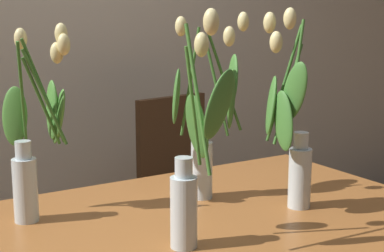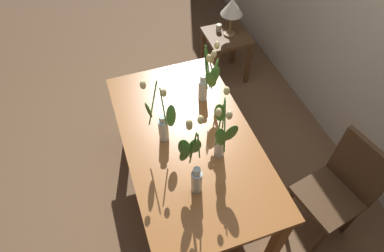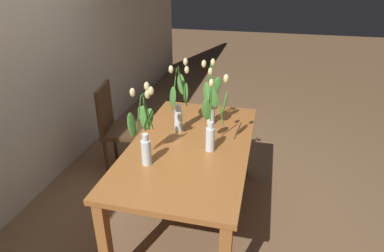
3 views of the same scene
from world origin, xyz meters
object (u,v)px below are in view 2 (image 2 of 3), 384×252
at_px(pillar_candle, 219,28).
at_px(table_lamp, 232,8).
at_px(tulip_vase_2, 208,80).
at_px(dining_chair, 340,187).
at_px(side_table, 226,44).
at_px(tulip_vase_3, 162,123).
at_px(tulip_vase_0, 194,166).
at_px(dining_table, 189,146).
at_px(tulip_vase_1, 221,137).

bearing_deg(pillar_candle, table_lamp, 38.74).
bearing_deg(tulip_vase_2, pillar_candle, 153.18).
relative_size(dining_chair, side_table, 1.69).
bearing_deg(pillar_candle, tulip_vase_3, -35.71).
height_order(tulip_vase_0, pillar_candle, tulip_vase_0).
bearing_deg(tulip_vase_3, tulip_vase_0, 11.93).
xyz_separation_m(tulip_vase_0, tulip_vase_3, (-0.40, -0.08, -0.03)).
relative_size(dining_table, dining_chair, 1.72).
xyz_separation_m(tulip_vase_2, table_lamp, (-0.99, 0.63, -0.10)).
bearing_deg(dining_chair, table_lamp, -178.73).
height_order(tulip_vase_3, side_table, tulip_vase_3).
relative_size(side_table, table_lamp, 1.38).
relative_size(tulip_vase_2, side_table, 1.00).
relative_size(tulip_vase_0, dining_chair, 0.63).
bearing_deg(tulip_vase_2, tulip_vase_0, -27.08).
xyz_separation_m(tulip_vase_3, table_lamp, (-1.25, 1.05, -0.07)).
xyz_separation_m(dining_table, dining_chair, (0.60, 0.92, -0.12)).
height_order(tulip_vase_1, dining_chair, tulip_vase_1).
bearing_deg(tulip_vase_2, tulip_vase_1, -11.36).
distance_m(tulip_vase_2, dining_chair, 1.20).
relative_size(tulip_vase_1, dining_chair, 0.62).
bearing_deg(tulip_vase_0, tulip_vase_2, 152.92).
relative_size(tulip_vase_0, pillar_candle, 7.86).
bearing_deg(dining_table, tulip_vase_2, 140.60).
relative_size(tulip_vase_1, side_table, 1.05).
bearing_deg(dining_table, tulip_vase_0, -13.99).
relative_size(dining_chair, table_lamp, 2.34).
bearing_deg(dining_chair, tulip_vase_3, -120.32).
bearing_deg(tulip_vase_3, dining_table, 76.19).
height_order(tulip_vase_2, tulip_vase_3, tulip_vase_3).
relative_size(dining_table, tulip_vase_3, 2.74).
relative_size(tulip_vase_3, table_lamp, 1.47).
height_order(tulip_vase_0, dining_chair, tulip_vase_0).
relative_size(dining_table, pillar_candle, 21.33).
xyz_separation_m(dining_table, tulip_vase_1, (0.21, 0.14, 0.31)).
distance_m(tulip_vase_1, dining_chair, 0.97).
bearing_deg(side_table, pillar_candle, -147.58).
xyz_separation_m(tulip_vase_0, table_lamp, (-1.64, 0.96, -0.10)).
height_order(dining_table, pillar_candle, dining_table).
xyz_separation_m(dining_chair, pillar_candle, (-1.98, -0.12, 0.06)).
bearing_deg(dining_chair, tulip_vase_1, -116.52).
height_order(tulip_vase_2, table_lamp, tulip_vase_2).
bearing_deg(table_lamp, side_table, -104.66).
height_order(tulip_vase_2, pillar_candle, tulip_vase_2).
bearing_deg(pillar_candle, side_table, 32.42).
xyz_separation_m(tulip_vase_1, pillar_candle, (-1.60, 0.65, -0.37)).
bearing_deg(side_table, dining_chair, 1.87).
relative_size(tulip_vase_2, dining_chair, 0.59).
bearing_deg(dining_table, side_table, 146.51).
height_order(dining_chair, side_table, dining_chair).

